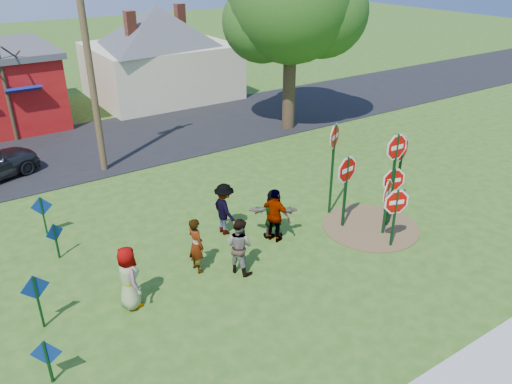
# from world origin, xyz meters

# --- Properties ---
(ground) EXTENTS (120.00, 120.00, 0.00)m
(ground) POSITION_xyz_m (0.00, 0.00, 0.00)
(ground) COLOR #2E5518
(ground) RESTS_ON ground
(road) EXTENTS (120.00, 7.50, 0.04)m
(road) POSITION_xyz_m (0.00, 11.50, 0.02)
(road) COLOR black
(road) RESTS_ON ground
(dirt_patch) EXTENTS (3.20, 3.20, 0.03)m
(dirt_patch) POSITION_xyz_m (4.50, -1.00, 0.01)
(dirt_patch) COLOR brown
(dirt_patch) RESTS_ON ground
(cream_house) EXTENTS (9.40, 9.40, 6.50)m
(cream_house) POSITION_xyz_m (5.50, 18.00, 2.92)
(cream_house) COLOR beige
(cream_house) RESTS_ON ground
(stop_sign_a) EXTENTS (1.03, 0.38, 2.09)m
(stop_sign_a) POSITION_xyz_m (4.18, -2.19, 1.40)
(stop_sign_a) COLOR #0F3718
(stop_sign_a) RESTS_ON ground
(stop_sign_b) EXTENTS (1.01, 0.57, 3.43)m
(stop_sign_b) POSITION_xyz_m (3.99, 0.50, 2.51)
(stop_sign_b) COLOR #0F3718
(stop_sign_b) RESTS_ON ground
(stop_sign_c) EXTENTS (1.16, 0.08, 3.39)m
(stop_sign_c) POSITION_xyz_m (5.04, -1.22, 2.40)
(stop_sign_c) COLOR #0F3718
(stop_sign_c) RESTS_ON ground
(stop_sign_d) EXTENTS (1.13, 0.35, 3.04)m
(stop_sign_d) POSITION_xyz_m (5.83, -0.81, 2.20)
(stop_sign_d) COLOR #0F3718
(stop_sign_d) RESTS_ON ground
(stop_sign_e) EXTENTS (1.03, 0.50, 2.07)m
(stop_sign_e) POSITION_xyz_m (4.53, -1.53, 1.37)
(stop_sign_e) COLOR #0F3718
(stop_sign_e) RESTS_ON ground
(stop_sign_f) EXTENTS (1.03, 0.36, 2.14)m
(stop_sign_f) POSITION_xyz_m (5.21, -1.13, 1.48)
(stop_sign_f) COLOR #0F3718
(stop_sign_f) RESTS_ON ground
(stop_sign_g) EXTENTS (1.19, 0.19, 2.67)m
(stop_sign_g) POSITION_xyz_m (3.76, -0.44, 1.84)
(stop_sign_g) COLOR #0F3718
(stop_sign_g) RESTS_ON ground
(blue_diamond_a) EXTENTS (0.60, 0.31, 1.14)m
(blue_diamond_a) POSITION_xyz_m (-6.01, -1.96, 0.69)
(blue_diamond_a) COLOR #0F3718
(blue_diamond_a) RESTS_ON ground
(blue_diamond_b) EXTENTS (0.69, 0.07, 1.53)m
(blue_diamond_b) POSITION_xyz_m (-5.75, -0.05, 0.95)
(blue_diamond_b) COLOR #0F3718
(blue_diamond_b) RESTS_ON ground
(blue_diamond_c) EXTENTS (0.56, 0.23, 1.18)m
(blue_diamond_c) POSITION_xyz_m (-4.65, 2.87, 0.73)
(blue_diamond_c) COLOR #0F3718
(blue_diamond_c) RESTS_ON ground
(blue_diamond_d) EXTENTS (0.65, 0.17, 1.41)m
(blue_diamond_d) POSITION_xyz_m (-4.64, 4.41, 0.88)
(blue_diamond_d) COLOR #0F3718
(blue_diamond_d) RESTS_ON ground
(person_a) EXTENTS (0.59, 0.88, 1.76)m
(person_a) POSITION_xyz_m (-3.64, -0.47, 0.88)
(person_a) COLOR #3B4194
(person_a) RESTS_ON ground
(person_b) EXTENTS (0.45, 0.64, 1.69)m
(person_b) POSITION_xyz_m (-1.46, 0.01, 0.84)
(person_b) COLOR #21775A
(person_b) RESTS_ON ground
(person_c) EXTENTS (0.91, 1.01, 1.70)m
(person_c) POSITION_xyz_m (-0.47, -0.71, 0.85)
(person_c) COLOR brown
(person_c) RESTS_ON ground
(person_d) EXTENTS (0.66, 1.13, 1.74)m
(person_d) POSITION_xyz_m (0.27, 1.38, 0.87)
(person_d) COLOR #303135
(person_d) RESTS_ON ground
(person_e) EXTENTS (0.79, 1.13, 1.78)m
(person_e) POSITION_xyz_m (1.36, 0.09, 0.89)
(person_e) COLOR #512C57
(person_e) RESTS_ON ground
(person_f) EXTENTS (1.56, 1.27, 1.67)m
(person_f) POSITION_xyz_m (1.43, 0.30, 0.84)
(person_f) COLOR #174925
(person_f) RESTS_ON ground
(utility_pole) EXTENTS (2.11, 0.55, 8.71)m
(utility_pole) POSITION_xyz_m (-1.35, 8.61, 4.58)
(utility_pole) COLOR #4C3823
(utility_pole) RESTS_ON ground
(leafy_tree) EXTENTS (6.47, 5.90, 9.19)m
(leafy_tree) POSITION_xyz_m (8.52, 8.74, 5.91)
(leafy_tree) COLOR #382819
(leafy_tree) RESTS_ON ground
(bare_tree_east) EXTENTS (1.80, 1.80, 4.97)m
(bare_tree_east) POSITION_xyz_m (-3.73, 14.48, 3.21)
(bare_tree_east) COLOR #382819
(bare_tree_east) RESTS_ON ground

